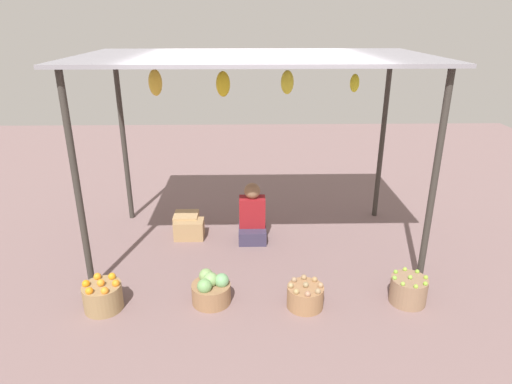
% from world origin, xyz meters
% --- Properties ---
extents(ground_plane, '(14.00, 14.00, 0.00)m').
position_xyz_m(ground_plane, '(0.00, 0.00, 0.00)').
color(ground_plane, '#7D6262').
extents(market_stall_structure, '(3.92, 2.13, 2.38)m').
position_xyz_m(market_stall_structure, '(-0.02, 0.02, 2.21)').
color(market_stall_structure, '#38332D').
rests_on(market_stall_structure, ground).
extents(vendor_person, '(0.36, 0.44, 0.78)m').
position_xyz_m(vendor_person, '(-0.03, 0.22, 0.30)').
color(vendor_person, '#38324B').
rests_on(vendor_person, ground).
extents(basket_oranges, '(0.39, 0.39, 0.34)m').
position_xyz_m(basket_oranges, '(-1.57, -1.30, 0.15)').
color(basket_oranges, '#987A50').
rests_on(basket_oranges, ground).
extents(basket_cabbages, '(0.40, 0.40, 0.35)m').
position_xyz_m(basket_cabbages, '(-0.48, -1.21, 0.15)').
color(basket_cabbages, '#966D4A').
rests_on(basket_cabbages, ground).
extents(basket_potatoes, '(0.37, 0.37, 0.28)m').
position_xyz_m(basket_potatoes, '(0.48, -1.31, 0.12)').
color(basket_potatoes, '#9D714B').
rests_on(basket_potatoes, ground).
extents(basket_limes, '(0.38, 0.38, 0.32)m').
position_xyz_m(basket_limes, '(1.56, -1.25, 0.14)').
color(basket_limes, '#916F54').
rests_on(basket_limes, ground).
extents(wooden_crate_near_vendor, '(0.39, 0.25, 0.25)m').
position_xyz_m(wooden_crate_near_vendor, '(-0.88, 0.24, 0.13)').
color(wooden_crate_near_vendor, tan).
rests_on(wooden_crate_near_vendor, ground).
extents(wooden_crate_stacked_rear, '(0.32, 0.32, 0.28)m').
position_xyz_m(wooden_crate_stacked_rear, '(-0.93, 0.40, 0.14)').
color(wooden_crate_stacked_rear, tan).
rests_on(wooden_crate_stacked_rear, ground).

